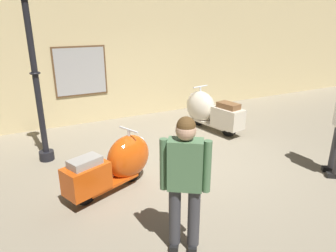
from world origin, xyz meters
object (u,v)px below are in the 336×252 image
object	(u,v)px
scooter_0	(117,164)
scooter_1	(208,110)
visitor_1	(185,177)
lamppost	(34,66)

from	to	relation	value
scooter_0	scooter_1	size ratio (longest dim) A/B	0.91
scooter_0	visitor_1	world-z (taller)	visitor_1
scooter_0	lamppost	distance (m)	2.35
scooter_0	lamppost	xyz separation A→B (m)	(-0.91, 1.65, 1.40)
scooter_1	visitor_1	size ratio (longest dim) A/B	1.05
scooter_1	lamppost	xyz separation A→B (m)	(-3.85, -0.05, 1.36)
scooter_1	visitor_1	distance (m)	4.39
visitor_1	lamppost	bearing A→B (deg)	53.14
scooter_1	lamppost	world-z (taller)	lamppost
visitor_1	scooter_1	bearing A→B (deg)	-3.86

